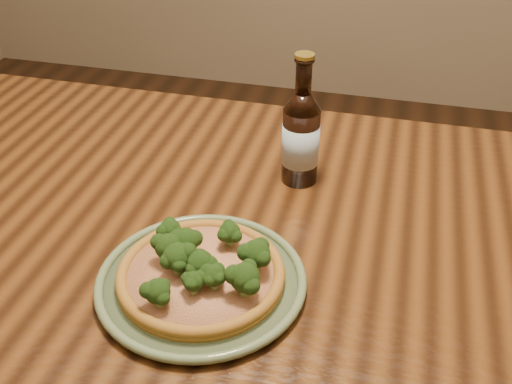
% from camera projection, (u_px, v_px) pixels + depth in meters
% --- Properties ---
extents(table, '(1.60, 0.90, 0.75)m').
position_uv_depth(table, '(198.00, 257.00, 1.08)').
color(table, '#4E2A10').
rests_on(table, ground).
extents(plate, '(0.31, 0.31, 0.02)m').
position_uv_depth(plate, '(201.00, 281.00, 0.88)').
color(plate, '#60724F').
rests_on(plate, table).
extents(pizza, '(0.25, 0.25, 0.07)m').
position_uv_depth(pizza, '(201.00, 271.00, 0.87)').
color(pizza, '#9D6A23').
rests_on(pizza, plate).
extents(beer_bottle, '(0.07, 0.07, 0.25)m').
position_uv_depth(beer_bottle, '(301.00, 137.00, 1.07)').
color(beer_bottle, black).
rests_on(beer_bottle, table).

